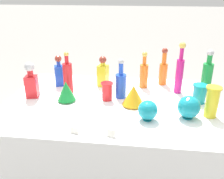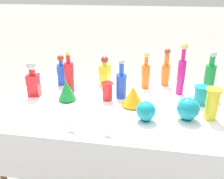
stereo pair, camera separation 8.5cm
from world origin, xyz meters
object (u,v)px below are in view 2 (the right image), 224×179
cardboard_box_behind_left (100,101)px  cardboard_box_behind_right (109,110)px  tall_bottle_1 (69,76)px  slender_vase_2 (201,95)px  square_decanter_1 (62,72)px  fluted_vase_1 (67,90)px  fluted_vase_0 (133,96)px  round_bowl_0 (188,109)px  slender_vase_1 (212,103)px  square_decanter_0 (105,73)px  tall_bottle_3 (146,74)px  tall_bottle_2 (181,73)px  tall_bottle_5 (210,77)px  round_bowl_1 (146,111)px  slender_vase_0 (107,90)px  tall_bottle_0 (121,84)px  square_decanter_2 (33,80)px  tall_bottle_4 (166,71)px

cardboard_box_behind_left → cardboard_box_behind_right: size_ratio=1.09×
tall_bottle_1 → slender_vase_2: (1.05, -0.06, -0.06)m
square_decanter_1 → fluted_vase_1: square_decanter_1 is taller
fluted_vase_0 → round_bowl_0: (0.38, -0.14, -0.00)m
slender_vase_1 → cardboard_box_behind_right: size_ratio=0.49×
fluted_vase_1 → slender_vase_2: bearing=5.9°
square_decanter_0 → slender_vase_1: (0.82, -0.46, -0.01)m
slender_vase_1 → fluted_vase_0: bearing=169.7°
tall_bottle_3 → square_decanter_0: size_ratio=1.18×
square_decanter_1 → tall_bottle_2: bearing=-2.0°
tall_bottle_5 → round_bowl_1: 0.71m
slender_vase_1 → cardboard_box_behind_right: slender_vase_1 is taller
slender_vase_1 → round_bowl_1: slender_vase_1 is taller
square_decanter_1 → cardboard_box_behind_left: size_ratio=0.57×
tall_bottle_2 → slender_vase_0: (-0.57, -0.22, -0.11)m
slender_vase_1 → cardboard_box_behind_right: (-0.91, 1.11, -0.71)m
square_decanter_0 → slender_vase_0: square_decanter_0 is taller
square_decanter_0 → round_bowl_1: size_ratio=1.96×
fluted_vase_1 → round_bowl_0: fluted_vase_1 is taller
square_decanter_0 → round_bowl_1: 0.69m
tall_bottle_0 → round_bowl_0: (0.49, -0.28, -0.04)m
round_bowl_1 → cardboard_box_behind_left: (-0.63, 1.41, -0.64)m
fluted_vase_0 → round_bowl_0: size_ratio=1.03×
round_bowl_0 → square_decanter_0: bearing=142.6°
slender_vase_0 → slender_vase_2: size_ratio=0.99×
square_decanter_2 → slender_vase_1: square_decanter_2 is taller
tall_bottle_2 → slender_vase_1: (0.17, -0.39, -0.07)m
slender_vase_2 → slender_vase_0: bearing=-176.6°
cardboard_box_behind_left → cardboard_box_behind_right: bearing=-52.4°
tall_bottle_5 → round_bowl_0: bearing=-114.2°
square_decanter_1 → slender_vase_0: size_ratio=1.91×
slender_vase_0 → round_bowl_0: size_ratio=0.91×
square_decanter_1 → round_bowl_0: size_ratio=1.73×
tall_bottle_5 → slender_vase_1: (-0.05, -0.41, -0.04)m
slender_vase_0 → fluted_vase_1: bearing=-168.5°
fluted_vase_0 → slender_vase_2: bearing=13.4°
round_bowl_0 → slender_vase_2: bearing=65.3°
square_decanter_2 → tall_bottle_0: bearing=6.6°
tall_bottle_1 → tall_bottle_3: (0.62, 0.20, -0.01)m
tall_bottle_0 → round_bowl_1: size_ratio=2.30×
fluted_vase_1 → round_bowl_1: size_ratio=1.16×
slender_vase_2 → fluted_vase_0: size_ratio=0.89×
tall_bottle_0 → slender_vase_1: bearing=-20.4°
tall_bottle_0 → square_decanter_0: 0.29m
fluted_vase_1 → square_decanter_0: bearing=56.8°
tall_bottle_5 → fluted_vase_0: 0.67m
tall_bottle_4 → tall_bottle_0: bearing=-136.2°
round_bowl_0 → round_bowl_1: (-0.27, -0.06, -0.01)m
square_decanter_2 → slender_vase_0: size_ratio=2.02×
fluted_vase_0 → fluted_vase_1: (-0.52, 0.01, 0.00)m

